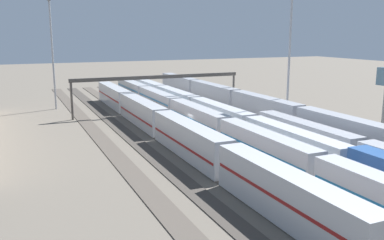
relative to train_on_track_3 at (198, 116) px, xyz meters
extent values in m
plane|color=#60594F|center=(0.12, 2.50, -2.00)|extent=(400.00, 400.00, 0.00)
cube|color=#3D3833|center=(0.12, -15.00, -1.94)|extent=(140.00, 2.80, 0.12)
cube|color=#3D3833|center=(0.12, -10.00, -1.94)|extent=(140.00, 2.80, 0.12)
cube|color=#3D3833|center=(0.12, -5.00, -1.94)|extent=(140.00, 2.80, 0.12)
cube|color=#3D3833|center=(0.12, 0.00, -1.94)|extent=(140.00, 2.80, 0.12)
cube|color=#3D3833|center=(0.12, 5.00, -1.94)|extent=(140.00, 2.80, 0.12)
cube|color=#4C443D|center=(0.12, 10.00, -1.94)|extent=(140.00, 2.80, 0.12)
cube|color=#3D3833|center=(0.12, 15.00, -1.94)|extent=(140.00, 2.80, 0.12)
cube|color=#4C443D|center=(0.12, 20.00, -1.94)|extent=(140.00, 2.80, 0.12)
cube|color=#B7BABF|center=(-24.20, 0.00, 0.02)|extent=(23.00, 3.00, 3.80)
cube|color=#1E6B9E|center=(-24.20, 0.00, -0.44)|extent=(22.40, 3.06, 0.36)
cube|color=#B7BABF|center=(0.00, 0.00, 0.02)|extent=(23.00, 3.00, 3.80)
cube|color=#1E6B9E|center=(0.00, 0.00, -0.51)|extent=(22.40, 3.06, 0.36)
cube|color=#B7BABF|center=(24.20, 0.00, 0.02)|extent=(23.00, 3.00, 3.80)
cube|color=#1E6B9E|center=(24.20, 0.00, 0.11)|extent=(22.40, 3.06, 0.36)
cube|color=#B7BABF|center=(48.40, 0.00, 0.02)|extent=(23.00, 3.00, 3.80)
cube|color=#1E6B9E|center=(48.40, 0.00, 0.08)|extent=(22.40, 3.06, 0.36)
cube|color=silver|center=(-24.17, -5.00, 0.02)|extent=(23.00, 3.00, 3.80)
cube|color=silver|center=(0.03, -5.00, 0.02)|extent=(23.00, 3.00, 3.80)
cube|color=silver|center=(24.23, -5.00, 0.02)|extent=(23.00, 3.00, 3.80)
cube|color=silver|center=(48.43, -5.00, 0.02)|extent=(23.00, 3.00, 3.80)
cube|color=#B7BABF|center=(-43.21, 10.00, 0.62)|extent=(23.00, 3.00, 5.00)
cube|color=maroon|center=(-43.21, 10.00, 0.82)|extent=(22.40, 3.06, 0.36)
cube|color=#B7BABF|center=(-19.01, 10.00, 0.62)|extent=(23.00, 3.00, 5.00)
cube|color=maroon|center=(-19.01, 10.00, 0.19)|extent=(22.40, 3.06, 0.36)
cube|color=#B7BABF|center=(5.19, 10.00, 0.62)|extent=(23.00, 3.00, 5.00)
cube|color=maroon|center=(5.19, 10.00, 0.05)|extent=(22.40, 3.06, 0.36)
cube|color=#B7BABF|center=(29.39, 10.00, 0.62)|extent=(23.00, 3.00, 5.00)
cube|color=maroon|center=(29.39, 10.00, 0.64)|extent=(22.40, 3.06, 0.36)
cube|color=#A8AAB2|center=(-25.32, -15.00, 0.62)|extent=(23.00, 3.00, 5.00)
cube|color=#A8AAB2|center=(-1.12, -15.00, 0.62)|extent=(23.00, 3.00, 5.00)
cube|color=#A8AAB2|center=(23.08, -15.00, 0.62)|extent=(23.00, 3.00, 5.00)
cube|color=#A8AAB2|center=(47.28, -15.00, 0.62)|extent=(23.00, 3.00, 5.00)
cube|color=#A8AAB2|center=(-20.76, -10.00, 0.02)|extent=(23.00, 3.00, 3.80)
cube|color=black|center=(-20.76, -10.00, -0.42)|extent=(22.40, 3.06, 0.36)
cylinder|color=#9EA0A5|center=(-3.66, -18.83, 11.26)|extent=(0.44, 0.44, 26.52)
cylinder|color=#9EA0A5|center=(31.28, 23.97, 10.89)|extent=(0.44, 0.44, 25.77)
cylinder|color=#4C4742|center=(16.18, -17.10, 2.00)|extent=(0.50, 0.50, 8.00)
cylinder|color=#4C4742|center=(16.18, 22.10, 2.00)|extent=(0.50, 0.50, 8.00)
cube|color=#4C4742|center=(16.18, 2.50, 6.40)|extent=(0.70, 40.00, 0.80)
camera|label=1|loc=(-74.55, 33.72, 16.15)|focal=39.13mm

